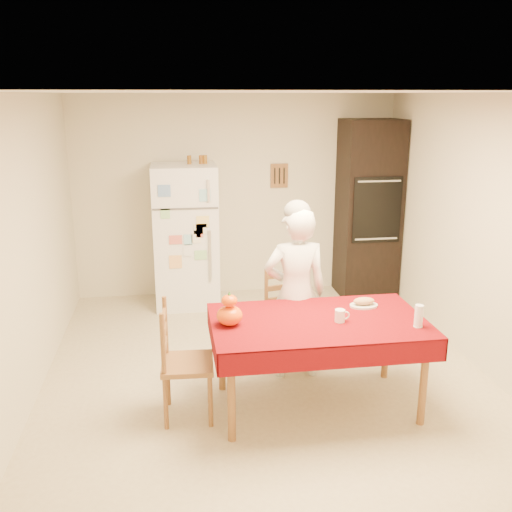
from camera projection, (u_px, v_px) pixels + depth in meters
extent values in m
plane|color=tan|center=(264.00, 369.00, 5.35)|extent=(4.50, 4.50, 0.00)
cube|color=beige|center=(236.00, 196.00, 7.15)|extent=(4.00, 0.02, 2.50)
cube|color=beige|center=(338.00, 348.00, 2.87)|extent=(4.00, 0.02, 2.50)
cube|color=beige|center=(27.00, 249.00, 4.73)|extent=(0.02, 4.50, 2.50)
cube|color=beige|center=(477.00, 232.00, 5.30)|extent=(0.02, 4.50, 2.50)
cube|color=white|center=(266.00, 92.00, 4.67)|extent=(4.00, 4.50, 0.02)
cube|color=brown|center=(279.00, 176.00, 7.15)|extent=(0.22, 0.02, 0.30)
cube|color=white|center=(186.00, 236.00, 6.82)|extent=(0.75, 0.70, 1.70)
cube|color=silver|center=(209.00, 191.00, 6.34)|extent=(0.03, 0.03, 0.25)
cube|color=silver|center=(210.00, 255.00, 6.54)|extent=(0.03, 0.03, 0.60)
cube|color=black|center=(368.00, 209.00, 7.12)|extent=(0.70, 0.60, 2.20)
cube|color=black|center=(377.00, 210.00, 6.81)|extent=(0.59, 0.02, 0.80)
cylinder|color=brown|center=(231.00, 397.00, 4.15)|extent=(0.06, 0.06, 0.71)
cylinder|color=brown|center=(222.00, 351.00, 4.89)|extent=(0.06, 0.06, 0.71)
cylinder|color=brown|center=(424.00, 383.00, 4.36)|extent=(0.06, 0.06, 0.71)
cylinder|color=brown|center=(386.00, 341.00, 5.10)|extent=(0.06, 0.06, 0.71)
cube|color=brown|center=(318.00, 323.00, 4.52)|extent=(1.60, 0.90, 0.04)
cube|color=#560407|center=(318.00, 320.00, 4.52)|extent=(1.70, 1.00, 0.01)
cylinder|color=brown|center=(280.00, 353.00, 5.19)|extent=(0.04, 0.04, 0.43)
cylinder|color=brown|center=(266.00, 338.00, 5.49)|extent=(0.04, 0.04, 0.43)
cylinder|color=brown|center=(315.00, 347.00, 5.31)|extent=(0.04, 0.04, 0.43)
cylinder|color=brown|center=(300.00, 333.00, 5.61)|extent=(0.04, 0.04, 0.43)
cube|color=brown|center=(291.00, 320.00, 5.34)|extent=(0.49, 0.48, 0.04)
cube|color=brown|center=(284.00, 289.00, 5.42)|extent=(0.36, 0.10, 0.50)
cylinder|color=brown|center=(210.00, 401.00, 4.37)|extent=(0.04, 0.04, 0.43)
cylinder|color=brown|center=(166.00, 404.00, 4.34)|extent=(0.04, 0.04, 0.43)
cylinder|color=brown|center=(209.00, 379.00, 4.71)|extent=(0.04, 0.04, 0.43)
cylinder|color=brown|center=(168.00, 381.00, 4.68)|extent=(0.04, 0.04, 0.43)
cube|color=brown|center=(187.00, 364.00, 4.46)|extent=(0.42, 0.44, 0.04)
cube|color=brown|center=(164.00, 335.00, 4.38)|extent=(0.05, 0.36, 0.50)
imported|color=white|center=(296.00, 294.00, 5.05)|extent=(0.58, 0.38, 1.56)
cylinder|color=white|center=(340.00, 316.00, 4.46)|extent=(0.08, 0.08, 0.10)
ellipsoid|color=red|center=(230.00, 316.00, 4.40)|extent=(0.20, 0.20, 0.15)
ellipsoid|color=#DF3805|center=(229.00, 301.00, 4.36)|extent=(0.12, 0.12, 0.09)
cylinder|color=white|center=(419.00, 316.00, 4.36)|extent=(0.07, 0.07, 0.18)
cylinder|color=silver|center=(364.00, 306.00, 4.79)|extent=(0.24, 0.24, 0.02)
ellipsoid|color=tan|center=(364.00, 301.00, 4.78)|extent=(0.18, 0.10, 0.06)
cylinder|color=brown|center=(189.00, 160.00, 6.63)|extent=(0.05, 0.05, 0.10)
cylinder|color=brown|center=(201.00, 160.00, 6.65)|extent=(0.05, 0.05, 0.10)
cylinder|color=brown|center=(205.00, 159.00, 6.66)|extent=(0.05, 0.05, 0.10)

